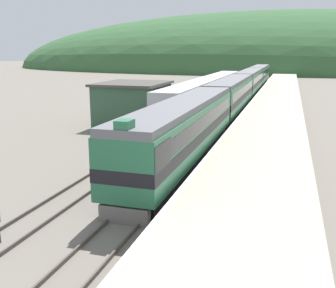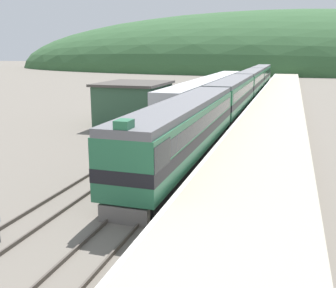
{
  "view_description": "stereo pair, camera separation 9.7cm",
  "coord_description": "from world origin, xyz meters",
  "px_view_note": "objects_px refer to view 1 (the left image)",
  "views": [
    {
      "loc": [
        6.39,
        3.2,
        7.22
      ],
      "look_at": [
        0.44,
        22.51,
        2.42
      ],
      "focal_mm": 42.0,
      "sensor_mm": 36.0,
      "label": 1
    },
    {
      "loc": [
        6.49,
        3.23,
        7.22
      ],
      "look_at": [
        0.44,
        22.51,
        2.42
      ],
      "focal_mm": 42.0,
      "sensor_mm": 36.0,
      "label": 2
    }
  ],
  "objects_px": {
    "carriage_second": "(231,95)",
    "carriage_third": "(250,82)",
    "siding_train": "(208,92)",
    "express_train_lead_car": "(184,130)",
    "carriage_fourth": "(259,75)"
  },
  "relations": [
    {
      "from": "carriage_second",
      "to": "carriage_third",
      "type": "bearing_deg",
      "value": 90.0
    },
    {
      "from": "carriage_second",
      "to": "siding_train",
      "type": "distance_m",
      "value": 7.0
    },
    {
      "from": "express_train_lead_car",
      "to": "siding_train",
      "type": "xyz_separation_m",
      "value": [
        -3.87,
        27.26,
        -0.31
      ]
    },
    {
      "from": "carriage_third",
      "to": "siding_train",
      "type": "distance_m",
      "value": 15.76
    },
    {
      "from": "carriage_third",
      "to": "siding_train",
      "type": "xyz_separation_m",
      "value": [
        -3.87,
        -15.27,
        -0.3
      ]
    },
    {
      "from": "express_train_lead_car",
      "to": "carriage_second",
      "type": "height_order",
      "value": "express_train_lead_car"
    },
    {
      "from": "express_train_lead_car",
      "to": "siding_train",
      "type": "distance_m",
      "value": 27.53
    },
    {
      "from": "carriage_second",
      "to": "carriage_third",
      "type": "distance_m",
      "value": 21.09
    },
    {
      "from": "carriage_second",
      "to": "carriage_fourth",
      "type": "bearing_deg",
      "value": 90.0
    },
    {
      "from": "express_train_lead_car",
      "to": "carriage_second",
      "type": "distance_m",
      "value": 21.44
    },
    {
      "from": "carriage_fourth",
      "to": "express_train_lead_car",
      "type": "bearing_deg",
      "value": -90.0
    },
    {
      "from": "carriage_third",
      "to": "siding_train",
      "type": "relative_size",
      "value": 0.52
    },
    {
      "from": "carriage_fourth",
      "to": "siding_train",
      "type": "xyz_separation_m",
      "value": [
        -3.87,
        -36.37,
        -0.3
      ]
    },
    {
      "from": "carriage_fourth",
      "to": "siding_train",
      "type": "relative_size",
      "value": 0.52
    },
    {
      "from": "carriage_third",
      "to": "siding_train",
      "type": "bearing_deg",
      "value": -104.23
    }
  ]
}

